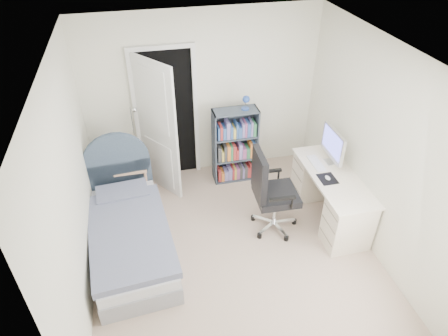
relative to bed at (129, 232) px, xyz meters
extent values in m
cube|color=tan|center=(1.24, -0.27, -0.29)|extent=(3.40, 3.60, 0.05)
cube|color=white|center=(1.24, -0.27, 2.26)|extent=(3.40, 3.60, 0.05)
cube|color=white|center=(1.24, 1.55, 0.98)|extent=(3.40, 0.05, 2.50)
cube|color=white|center=(1.24, -2.10, 0.98)|extent=(3.40, 0.05, 2.50)
cube|color=white|center=(-0.48, -0.27, 0.98)|extent=(0.05, 3.60, 2.50)
cube|color=white|center=(2.97, -0.27, 0.98)|extent=(0.05, 3.60, 2.50)
cube|color=black|center=(0.69, 1.52, 0.73)|extent=(0.80, 0.01, 2.00)
cube|color=white|center=(0.26, 1.50, 0.73)|extent=(0.06, 0.06, 2.00)
cube|color=white|center=(1.12, 1.50, 0.73)|extent=(0.06, 0.06, 2.00)
cube|color=white|center=(0.69, 1.50, 1.76)|extent=(0.92, 0.06, 0.06)
cube|color=white|center=(0.52, 1.17, 0.73)|extent=(0.49, 0.68, 2.00)
cube|color=gray|center=(0.01, -0.10, -0.15)|extent=(1.03, 1.93, 0.24)
cube|color=silver|center=(0.01, -0.10, 0.04)|extent=(1.01, 1.89, 0.15)
cube|color=slate|center=(0.01, -0.19, 0.15)|extent=(1.04, 1.65, 0.09)
cube|color=slate|center=(-0.05, 0.57, 0.17)|extent=(0.69, 0.42, 0.11)
cube|color=#3D4C5E|center=(-0.07, 0.87, 0.10)|extent=(0.89, 0.13, 0.74)
cylinder|color=#3D4C5E|center=(-0.07, 0.87, 0.48)|extent=(0.89, 0.13, 0.88)
cylinder|color=#D9A885|center=(-0.11, 0.87, 0.01)|extent=(0.04, 0.04, 0.56)
cylinder|color=#D9A885|center=(-0.11, 1.25, 0.01)|extent=(0.04, 0.04, 0.56)
cylinder|color=#D9A885|center=(0.28, 0.87, 0.01)|extent=(0.04, 0.04, 0.56)
cylinder|color=#D9A885|center=(0.28, 1.25, 0.01)|extent=(0.04, 0.04, 0.56)
cube|color=#D9A885|center=(0.08, 1.06, 0.28)|extent=(0.45, 0.45, 0.03)
cube|color=#D9A885|center=(0.08, 1.06, -0.07)|extent=(0.40, 0.40, 0.02)
cube|color=#B24C33|center=(0.03, 1.06, 0.31)|extent=(0.18, 0.25, 0.03)
cube|color=#3F598C|center=(0.03, 1.06, 0.34)|extent=(0.17, 0.23, 0.03)
cube|color=#D8CC7F|center=(0.03, 1.06, 0.37)|extent=(0.16, 0.22, 0.03)
cylinder|color=silver|center=(0.20, 1.38, -0.26)|extent=(0.18, 0.18, 0.02)
cylinder|color=silver|center=(0.20, 1.38, 0.37)|extent=(0.01, 0.01, 1.27)
sphere|color=silver|center=(0.25, 1.34, 0.98)|extent=(0.07, 0.07, 0.07)
cube|color=#3E4854|center=(1.32, 1.15, 0.32)|extent=(0.02, 0.28, 1.17)
cube|color=#3E4854|center=(1.95, 1.15, 0.32)|extent=(0.02, 0.28, 1.17)
cube|color=#3E4854|center=(1.64, 1.15, 0.89)|extent=(0.66, 0.28, 0.02)
cube|color=#3E4854|center=(1.64, 1.15, -0.26)|extent=(0.66, 0.28, 0.02)
cube|color=#3E4854|center=(1.64, 1.29, 0.32)|extent=(0.66, 0.01, 1.17)
cube|color=#3E4854|center=(1.64, 1.15, 0.11)|extent=(0.62, 0.26, 0.02)
cube|color=#3E4854|center=(1.64, 1.15, 0.48)|extent=(0.62, 0.26, 0.02)
cylinder|color=#24469C|center=(1.78, 1.15, 0.91)|extent=(0.11, 0.11, 0.02)
cylinder|color=silver|center=(1.78, 1.15, 0.99)|extent=(0.01, 0.01, 0.15)
sphere|color=#24469C|center=(1.78, 1.12, 1.07)|extent=(0.10, 0.10, 0.10)
cube|color=#B23333|center=(1.38, 1.13, -0.15)|extent=(0.04, 0.20, 0.19)
cube|color=orange|center=(1.43, 1.13, -0.16)|extent=(0.04, 0.20, 0.15)
cube|color=#7F72B2|center=(1.49, 1.13, -0.16)|extent=(0.06, 0.20, 0.16)
cube|color=#7F72B2|center=(1.55, 1.13, -0.15)|extent=(0.05, 0.20, 0.19)
cube|color=#B23333|center=(1.59, 1.13, -0.14)|extent=(0.03, 0.20, 0.20)
cube|color=#D8BF4C|center=(1.63, 1.13, -0.14)|extent=(0.03, 0.20, 0.19)
cube|color=#994C7F|center=(1.67, 1.13, -0.15)|extent=(0.04, 0.20, 0.19)
cube|color=#3F3F3F|center=(1.72, 1.13, -0.14)|extent=(0.04, 0.20, 0.20)
cube|color=#7F72B2|center=(1.76, 1.13, -0.15)|extent=(0.03, 0.20, 0.18)
cube|color=#3F3F3F|center=(1.80, 1.13, -0.14)|extent=(0.04, 0.20, 0.19)
cube|color=#B23333|center=(1.84, 1.13, -0.15)|extent=(0.03, 0.20, 0.17)
cube|color=#B23333|center=(1.88, 1.13, -0.13)|extent=(0.03, 0.20, 0.22)
cube|color=#337F4C|center=(1.92, 1.13, -0.13)|extent=(0.05, 0.20, 0.22)
cube|color=#3F3F3F|center=(1.38, 1.13, 0.24)|extent=(0.05, 0.20, 0.23)
cube|color=#D8BF4C|center=(1.43, 1.13, 0.21)|extent=(0.03, 0.20, 0.17)
cube|color=#3F3F3F|center=(1.47, 1.13, 0.25)|extent=(0.04, 0.20, 0.25)
cube|color=orange|center=(1.52, 1.13, 0.25)|extent=(0.05, 0.20, 0.24)
cube|color=#337F4C|center=(1.57, 1.13, 0.25)|extent=(0.03, 0.20, 0.24)
cube|color=#B23333|center=(1.61, 1.13, 0.24)|extent=(0.04, 0.20, 0.24)
cube|color=#B23333|center=(1.65, 1.13, 0.21)|extent=(0.03, 0.20, 0.17)
cube|color=#7F72B2|center=(1.70, 1.13, 0.25)|extent=(0.05, 0.20, 0.25)
cube|color=#994C7F|center=(1.76, 1.13, 0.21)|extent=(0.06, 0.20, 0.17)
cube|color=#337F4C|center=(1.82, 1.13, 0.21)|extent=(0.05, 0.20, 0.16)
cube|color=orange|center=(1.87, 1.13, 0.24)|extent=(0.04, 0.20, 0.24)
cube|color=#335999|center=(1.92, 1.13, 0.24)|extent=(0.05, 0.20, 0.23)
cube|color=#335999|center=(1.37, 1.13, 0.60)|extent=(0.03, 0.20, 0.20)
cube|color=#B23333|center=(1.41, 1.13, 0.60)|extent=(0.03, 0.20, 0.21)
cube|color=#335999|center=(1.46, 1.13, 0.59)|extent=(0.05, 0.20, 0.19)
cube|color=#7F72B2|center=(1.51, 1.13, 0.63)|extent=(0.05, 0.20, 0.26)
cube|color=#335999|center=(1.56, 1.13, 0.60)|extent=(0.04, 0.20, 0.20)
cube|color=#D8BF4C|center=(1.60, 1.13, 0.58)|extent=(0.04, 0.20, 0.16)
cube|color=#335999|center=(1.64, 1.13, 0.61)|extent=(0.03, 0.20, 0.22)
cube|color=#335999|center=(1.69, 1.13, 0.58)|extent=(0.05, 0.20, 0.17)
cube|color=#7F72B2|center=(1.73, 1.13, 0.61)|extent=(0.03, 0.20, 0.22)
cube|color=#994C7F|center=(1.77, 1.13, 0.61)|extent=(0.03, 0.20, 0.23)
cube|color=#335999|center=(1.82, 1.13, 0.61)|extent=(0.05, 0.20, 0.21)
cube|color=#7F72B2|center=(1.86, 1.13, 0.62)|extent=(0.03, 0.20, 0.23)
cube|color=#337F4C|center=(1.90, 1.13, 0.60)|extent=(0.04, 0.20, 0.20)
cube|color=#F5E7CD|center=(2.65, -0.03, 0.43)|extent=(0.58, 1.46, 0.03)
cube|color=#F5E7CD|center=(2.65, -0.55, 0.07)|extent=(0.54, 0.39, 0.68)
cube|color=#F5E7CD|center=(2.65, 0.49, 0.07)|extent=(0.54, 0.39, 0.68)
cube|color=silver|center=(2.75, 0.26, 0.45)|extent=(0.16, 0.16, 0.01)
cube|color=silver|center=(2.78, 0.26, 0.56)|extent=(0.03, 0.06, 0.21)
cube|color=silver|center=(2.73, 0.26, 0.73)|extent=(0.04, 0.55, 0.39)
cube|color=#5F64E7|center=(2.70, 0.26, 0.75)|extent=(0.00, 0.49, 0.31)
cube|color=white|center=(2.53, 0.26, 0.45)|extent=(0.13, 0.39, 0.02)
cube|color=black|center=(2.53, -0.08, 0.44)|extent=(0.21, 0.25, 0.00)
ellipsoid|color=white|center=(2.53, -0.08, 0.46)|extent=(0.06, 0.10, 0.03)
cube|color=silver|center=(2.02, -0.05, -0.20)|extent=(0.31, 0.06, 0.03)
cylinder|color=black|center=(2.17, -0.06, -0.24)|extent=(0.06, 0.06, 0.07)
cube|color=silver|center=(1.92, 0.10, -0.20)|extent=(0.15, 0.30, 0.03)
cylinder|color=black|center=(1.98, 0.23, -0.24)|extent=(0.06, 0.06, 0.07)
cube|color=silver|center=(1.76, 0.05, -0.20)|extent=(0.27, 0.22, 0.03)
cylinder|color=black|center=(1.64, 0.14, -0.24)|extent=(0.06, 0.06, 0.07)
cube|color=silver|center=(1.75, -0.12, -0.20)|extent=(0.28, 0.20, 0.03)
cylinder|color=black|center=(1.63, -0.20, -0.24)|extent=(0.06, 0.06, 0.07)
cube|color=silver|center=(1.91, -0.18, -0.20)|extent=(0.12, 0.31, 0.03)
cylinder|color=black|center=(1.95, -0.33, -0.24)|extent=(0.06, 0.06, 0.07)
cylinder|color=silver|center=(1.87, -0.04, 0.03)|extent=(0.06, 0.06, 0.46)
cube|color=black|center=(1.87, -0.04, 0.28)|extent=(0.55, 0.55, 0.10)
cube|color=black|center=(1.63, -0.03, 0.62)|extent=(0.10, 0.48, 0.60)
cube|color=black|center=(1.84, -0.32, 0.45)|extent=(0.33, 0.06, 0.03)
cube|color=black|center=(1.86, 0.24, 0.45)|extent=(0.33, 0.06, 0.03)
camera|label=1|loc=(0.33, -3.72, 3.50)|focal=32.00mm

